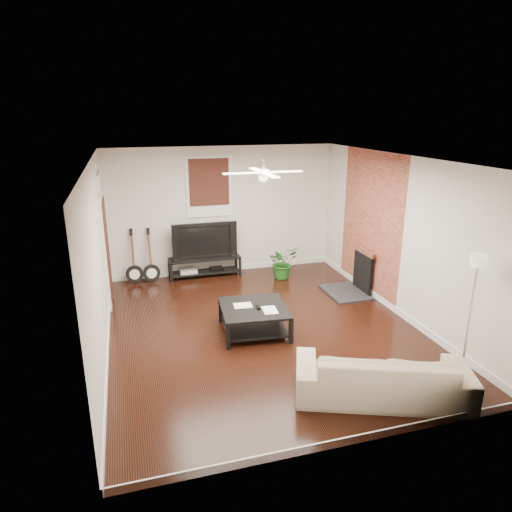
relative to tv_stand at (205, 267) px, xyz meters
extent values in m
cube|color=black|center=(0.48, -2.78, -0.22)|extent=(5.00, 6.00, 0.01)
cube|color=white|center=(0.48, -2.78, 2.58)|extent=(5.00, 6.00, 0.01)
cube|color=silver|center=(0.48, 0.22, 1.18)|extent=(5.00, 0.01, 2.80)
cube|color=silver|center=(0.48, -5.78, 1.18)|extent=(5.00, 0.01, 2.80)
cube|color=silver|center=(-2.02, -2.78, 1.18)|extent=(0.01, 6.00, 2.80)
cube|color=silver|center=(2.98, -2.78, 1.18)|extent=(0.01, 6.00, 2.80)
cube|color=#A14434|center=(2.97, -1.78, 1.18)|extent=(0.02, 2.20, 2.80)
cube|color=black|center=(2.68, -1.78, 0.24)|extent=(0.80, 1.10, 0.92)
cube|color=#3C1B10|center=(0.18, 0.19, 1.73)|extent=(1.00, 0.06, 1.30)
cube|color=white|center=(-1.98, -0.88, 1.03)|extent=(0.08, 1.00, 2.50)
cube|color=black|center=(0.00, 0.00, 0.00)|extent=(1.56, 0.42, 0.44)
imported|color=black|center=(0.00, 0.02, 0.62)|extent=(1.40, 0.18, 0.81)
cube|color=black|center=(0.31, -2.87, 0.00)|extent=(1.15, 1.15, 0.44)
imported|color=tan|center=(1.37, -5.05, 0.10)|extent=(2.32, 1.57, 0.63)
imported|color=#205F1B|center=(1.61, -0.58, 0.14)|extent=(0.79, 0.74, 0.71)
camera|label=1|loc=(-1.56, -9.43, 3.25)|focal=31.92mm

